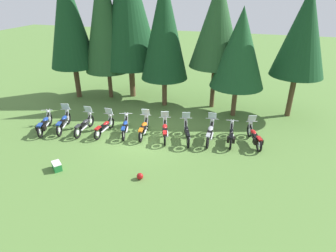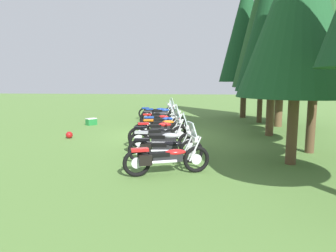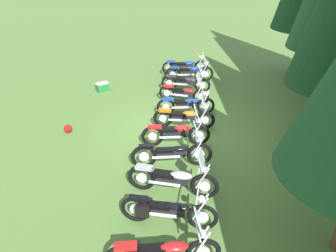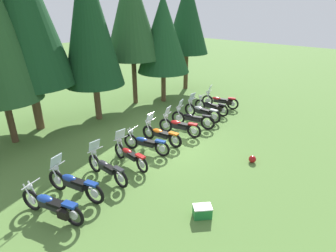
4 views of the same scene
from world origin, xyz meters
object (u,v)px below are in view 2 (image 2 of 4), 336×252
Objects in this scene: motorcycle_2 at (160,116)px; pine_tree_5 at (299,13)px; motorcycle_10 at (166,157)px; pine_tree_1 at (263,22)px; motorcycle_3 at (160,119)px; dropped_helmet at (69,135)px; pine_tree_2 at (284,3)px; motorcycle_0 at (156,112)px; pine_tree_0 at (246,28)px; picnic_cooler at (91,122)px; motorcycle_4 at (164,122)px; motorcycle_1 at (162,113)px; pine_tree_3 at (275,13)px; motorcycle_5 at (164,125)px; motorcycle_9 at (164,148)px; motorcycle_8 at (165,140)px; motorcycle_6 at (160,128)px; motorcycle_7 at (160,134)px.

pine_tree_5 is (7.94, 4.82, 3.81)m from motorcycle_2.
motorcycle_10 is 12.47m from pine_tree_1.
motorcycle_3 is 4.91m from dropped_helmet.
motorcycle_0 is at bearing -110.64° from pine_tree_2.
picnic_cooler is at bearing -63.90° from pine_tree_0.
motorcycle_3 is 0.98× the size of motorcycle_4.
motorcycle_0 is 0.99× the size of motorcycle_1.
pine_tree_3 is at bearing -20.60° from pine_tree_2.
pine_tree_5 is (10.21, 5.37, 3.81)m from motorcycle_0.
pine_tree_3 reaches higher than motorcycle_5.
motorcycle_3 is 7.32× the size of dropped_helmet.
motorcycle_4 is 0.21× the size of pine_tree_2.
motorcycle_5 is 0.97× the size of motorcycle_9.
motorcycle_8 is at bearing -84.12° from motorcycle_2.
motorcycle_9 is at bearing -99.60° from motorcycle_1.
motorcycle_1 is 1.04× the size of motorcycle_5.
pine_tree_0 is at bearing 6.67° from motorcycle_1.
motorcycle_9 is at bearing -98.30° from motorcycle_6.
motorcycle_3 is 0.32× the size of pine_tree_5.
motorcycle_7 is 1.03× the size of motorcycle_10.
pine_tree_2 is at bearing 114.32° from dropped_helmet.
pine_tree_5 is (9.10, -0.81, -1.33)m from pine_tree_1.
motorcycle_8 is at bearing -100.21° from motorcycle_4.
motorcycle_2 is at bearing 96.70° from motorcycle_8.
motorcycle_4 is 0.99× the size of motorcycle_5.
motorcycle_5 reaches higher than motorcycle_9.
motorcycle_10 is 6.56m from dropped_helmet.
motorcycle_0 is 7.47m from dropped_helmet.
motorcycle_1 is 1.07× the size of motorcycle_3.
motorcycle_0 is at bearing 99.34° from motorcycle_1.
motorcycle_10 is 0.24× the size of pine_tree_1.
motorcycle_8 is 0.26× the size of pine_tree_1.
picnic_cooler is at bearing 113.17° from motorcycle_7.
motorcycle_1 is 1.01× the size of motorcycle_9.
picnic_cooler is at bearing -170.56° from motorcycle_2.
motorcycle_5 is 1.01× the size of motorcycle_6.
motorcycle_9 is at bearing -86.79° from pine_tree_5.
motorcycle_6 is at bearing 98.83° from motorcycle_8.
pine_tree_3 is (-2.65, 4.53, 4.74)m from motorcycle_7.
pine_tree_2 is at bearing 25.12° from pine_tree_1.
motorcycle_5 is (2.19, 0.44, -0.00)m from motorcycle_3.
pine_tree_1 reaches higher than motorcycle_6.
picnic_cooler is (-7.38, -4.81, -0.25)m from motorcycle_9.
motorcycle_10 is (5.96, 0.71, 0.01)m from motorcycle_5.
pine_tree_5 is at bearing -0.98° from pine_tree_0.
pine_tree_2 is (2.59, 6.87, 5.80)m from motorcycle_0.
motorcycle_1 is at bearing 89.86° from motorcycle_5.
motorcycle_2 is 8.58m from pine_tree_2.
dropped_helmet is (-3.48, -4.40, -0.29)m from motorcycle_9.
pine_tree_3 is 29.15× the size of dropped_helmet.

